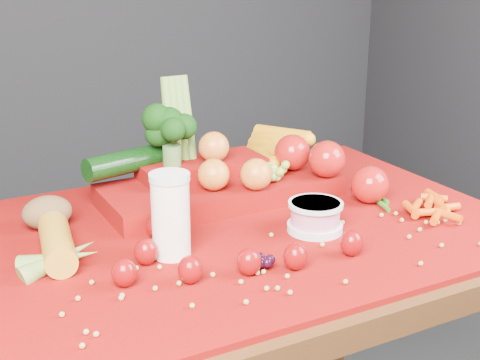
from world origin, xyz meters
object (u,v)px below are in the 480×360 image
yogurt_bowl (315,216)px  produce_mound (231,172)px  milk_glass (171,212)px  table (245,272)px

yogurt_bowl → produce_mound: bearing=103.1°
milk_glass → yogurt_bowl: bearing=-5.5°
milk_glass → yogurt_bowl: milk_glass is taller
table → produce_mound: bearing=72.4°
table → milk_glass: (-0.19, -0.07, 0.19)m
milk_glass → yogurt_bowl: size_ratio=1.42×
table → produce_mound: 0.23m
table → milk_glass: 0.27m
table → produce_mound: (0.05, 0.15, 0.17)m
table → milk_glass: milk_glass is taller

